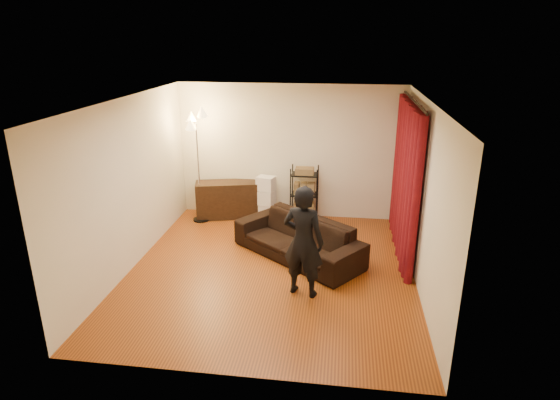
# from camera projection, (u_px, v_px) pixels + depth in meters

# --- Properties ---
(floor) EXTENTS (5.00, 5.00, 0.00)m
(floor) POSITION_uv_depth(u_px,v_px,m) (271.00, 270.00, 7.53)
(floor) COLOR #984512
(floor) RESTS_ON ground
(ceiling) EXTENTS (5.00, 5.00, 0.00)m
(ceiling) POSITION_uv_depth(u_px,v_px,m) (270.00, 100.00, 6.62)
(ceiling) COLOR white
(ceiling) RESTS_ON ground
(wall_back) EXTENTS (5.00, 0.00, 5.00)m
(wall_back) POSITION_uv_depth(u_px,v_px,m) (290.00, 152.00, 9.41)
(wall_back) COLOR beige
(wall_back) RESTS_ON ground
(wall_front) EXTENTS (5.00, 0.00, 5.00)m
(wall_front) POSITION_uv_depth(u_px,v_px,m) (233.00, 268.00, 4.74)
(wall_front) COLOR beige
(wall_front) RESTS_ON ground
(wall_left) EXTENTS (0.00, 5.00, 5.00)m
(wall_left) POSITION_uv_depth(u_px,v_px,m) (130.00, 185.00, 7.36)
(wall_left) COLOR beige
(wall_left) RESTS_ON ground
(wall_right) EXTENTS (0.00, 5.00, 5.00)m
(wall_right) POSITION_uv_depth(u_px,v_px,m) (424.00, 197.00, 6.79)
(wall_right) COLOR beige
(wall_right) RESTS_ON ground
(curtain_rod) EXTENTS (0.04, 2.65, 0.04)m
(curtain_rod) POSITION_uv_depth(u_px,v_px,m) (414.00, 101.00, 7.44)
(curtain_rod) COLOR black
(curtain_rod) RESTS_ON wall_right
(curtain) EXTENTS (0.22, 2.65, 2.55)m
(curtain) POSITION_uv_depth(u_px,v_px,m) (406.00, 180.00, 7.88)
(curtain) COLOR #620C10
(curtain) RESTS_ON ground
(sofa) EXTENTS (2.37, 2.12, 0.67)m
(sofa) POSITION_uv_depth(u_px,v_px,m) (298.00, 238.00, 7.88)
(sofa) COLOR black
(sofa) RESTS_ON ground
(person) EXTENTS (0.69, 0.55, 1.66)m
(person) POSITION_uv_depth(u_px,v_px,m) (303.00, 242.00, 6.59)
(person) COLOR black
(person) RESTS_ON ground
(media_cabinet) EXTENTS (1.36, 0.78, 0.75)m
(media_cabinet) POSITION_uv_depth(u_px,v_px,m) (228.00, 199.00, 9.64)
(media_cabinet) COLOR #311F10
(media_cabinet) RESTS_ON ground
(storage_boxes) EXTENTS (0.43, 0.38, 0.90)m
(storage_boxes) POSITION_uv_depth(u_px,v_px,m) (266.00, 197.00, 9.52)
(storage_boxes) COLOR silver
(storage_boxes) RESTS_ON ground
(wire_shelf) EXTENTS (0.52, 0.37, 1.13)m
(wire_shelf) POSITION_uv_depth(u_px,v_px,m) (304.00, 194.00, 9.35)
(wire_shelf) COLOR black
(wire_shelf) RESTS_ON ground
(floor_lamp) EXTENTS (0.53, 0.53, 2.22)m
(floor_lamp) POSITION_uv_depth(u_px,v_px,m) (198.00, 168.00, 9.19)
(floor_lamp) COLOR silver
(floor_lamp) RESTS_ON ground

